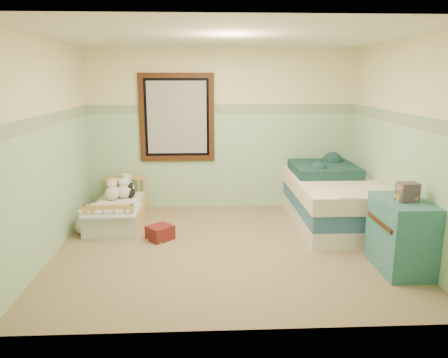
{
  "coord_description": "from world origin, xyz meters",
  "views": [
    {
      "loc": [
        -0.29,
        -5.02,
        2.05
      ],
      "look_at": [
        -0.03,
        0.35,
        0.79
      ],
      "focal_mm": 34.66,
      "sensor_mm": 36.0,
      "label": 1
    }
  ],
  "objects_px": {
    "red_pillow": "(160,233)",
    "plush_floor_cream": "(84,226)",
    "toddler_bed_frame": "(119,216)",
    "plush_floor_tan": "(91,225)",
    "floor_book": "(158,239)",
    "twin_bed_frame": "(331,215)",
    "dresser": "(401,235)"
  },
  "relations": [
    {
      "from": "toddler_bed_frame",
      "to": "red_pillow",
      "type": "distance_m",
      "value": 0.99
    },
    {
      "from": "toddler_bed_frame",
      "to": "dresser",
      "type": "relative_size",
      "value": 1.67
    },
    {
      "from": "twin_bed_frame",
      "to": "toddler_bed_frame",
      "type": "bearing_deg",
      "value": 177.37
    },
    {
      "from": "toddler_bed_frame",
      "to": "plush_floor_tan",
      "type": "xyz_separation_m",
      "value": [
        -0.28,
        -0.46,
        0.03
      ]
    },
    {
      "from": "plush_floor_tan",
      "to": "red_pillow",
      "type": "height_order",
      "value": "plush_floor_tan"
    },
    {
      "from": "plush_floor_tan",
      "to": "twin_bed_frame",
      "type": "bearing_deg",
      "value": 5.34
    },
    {
      "from": "toddler_bed_frame",
      "to": "floor_book",
      "type": "height_order",
      "value": "toddler_bed_frame"
    },
    {
      "from": "plush_floor_cream",
      "to": "floor_book",
      "type": "height_order",
      "value": "plush_floor_cream"
    },
    {
      "from": "plush_floor_cream",
      "to": "plush_floor_tan",
      "type": "distance_m",
      "value": 0.09
    },
    {
      "from": "plush_floor_cream",
      "to": "twin_bed_frame",
      "type": "bearing_deg",
      "value": 5.49
    },
    {
      "from": "plush_floor_cream",
      "to": "plush_floor_tan",
      "type": "relative_size",
      "value": 0.97
    },
    {
      "from": "red_pillow",
      "to": "floor_book",
      "type": "relative_size",
      "value": 1.21
    },
    {
      "from": "plush_floor_cream",
      "to": "twin_bed_frame",
      "type": "relative_size",
      "value": 0.11
    },
    {
      "from": "plush_floor_tan",
      "to": "red_pillow",
      "type": "bearing_deg",
      "value": -16.33
    },
    {
      "from": "dresser",
      "to": "floor_book",
      "type": "xyz_separation_m",
      "value": [
        -2.74,
        0.99,
        -0.38
      ]
    },
    {
      "from": "plush_floor_tan",
      "to": "floor_book",
      "type": "bearing_deg",
      "value": -18.06
    },
    {
      "from": "twin_bed_frame",
      "to": "dresser",
      "type": "xyz_separation_m",
      "value": [
        0.29,
        -1.6,
        0.28
      ]
    },
    {
      "from": "toddler_bed_frame",
      "to": "dresser",
      "type": "xyz_separation_m",
      "value": [
        3.38,
        -1.74,
        0.31
      ]
    },
    {
      "from": "plush_floor_tan",
      "to": "toddler_bed_frame",
      "type": "bearing_deg",
      "value": 58.46
    },
    {
      "from": "plush_floor_tan",
      "to": "red_pillow",
      "type": "distance_m",
      "value": 0.99
    },
    {
      "from": "toddler_bed_frame",
      "to": "plush_floor_cream",
      "type": "distance_m",
      "value": 0.6
    },
    {
      "from": "plush_floor_cream",
      "to": "red_pillow",
      "type": "distance_m",
      "value": 1.07
    },
    {
      "from": "twin_bed_frame",
      "to": "dresser",
      "type": "bearing_deg",
      "value": -79.59
    },
    {
      "from": "dresser",
      "to": "plush_floor_cream",
      "type": "bearing_deg",
      "value": 161.29
    },
    {
      "from": "dresser",
      "to": "floor_book",
      "type": "bearing_deg",
      "value": 160.2
    },
    {
      "from": "plush_floor_tan",
      "to": "red_pillow",
      "type": "xyz_separation_m",
      "value": [
        0.95,
        -0.28,
        -0.02
      ]
    },
    {
      "from": "plush_floor_cream",
      "to": "twin_bed_frame",
      "type": "xyz_separation_m",
      "value": [
        3.45,
        0.33,
        -0.01
      ]
    },
    {
      "from": "plush_floor_tan",
      "to": "dresser",
      "type": "bearing_deg",
      "value": -19.37
    },
    {
      "from": "red_pillow",
      "to": "plush_floor_cream",
      "type": "bearing_deg",
      "value": 165.9
    },
    {
      "from": "twin_bed_frame",
      "to": "dresser",
      "type": "distance_m",
      "value": 1.65
    },
    {
      "from": "plush_floor_tan",
      "to": "dresser",
      "type": "height_order",
      "value": "dresser"
    },
    {
      "from": "twin_bed_frame",
      "to": "red_pillow",
      "type": "xyz_separation_m",
      "value": [
        -2.42,
        -0.59,
        -0.02
      ]
    }
  ]
}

